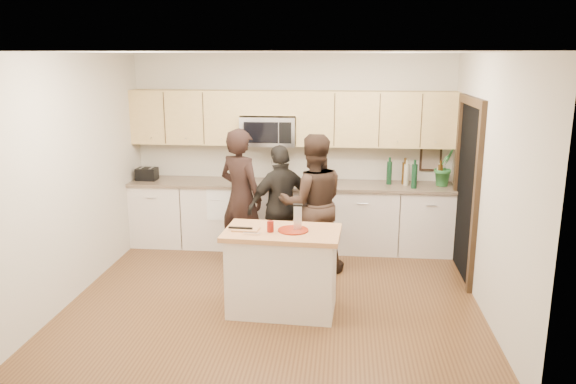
# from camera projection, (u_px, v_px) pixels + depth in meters

# --- Properties ---
(floor) EXTENTS (4.50, 4.50, 0.00)m
(floor) POSITION_uv_depth(u_px,v_px,m) (276.00, 295.00, 6.42)
(floor) COLOR brown
(floor) RESTS_ON ground
(room_shell) EXTENTS (4.52, 4.02, 2.71)m
(room_shell) POSITION_uv_depth(u_px,v_px,m) (275.00, 146.00, 6.01)
(room_shell) COLOR #BCB4A0
(room_shell) RESTS_ON ground
(back_cabinetry) EXTENTS (4.50, 0.66, 0.94)m
(back_cabinetry) POSITION_uv_depth(u_px,v_px,m) (290.00, 215.00, 7.94)
(back_cabinetry) COLOR beige
(back_cabinetry) RESTS_ON ground
(upper_cabinetry) EXTENTS (4.50, 0.33, 0.75)m
(upper_cabinetry) POSITION_uv_depth(u_px,v_px,m) (294.00, 117.00, 7.75)
(upper_cabinetry) COLOR tan
(upper_cabinetry) RESTS_ON ground
(microwave) EXTENTS (0.76, 0.41, 0.40)m
(microwave) POSITION_uv_depth(u_px,v_px,m) (269.00, 131.00, 7.79)
(microwave) COLOR silver
(microwave) RESTS_ON ground
(doorway) EXTENTS (0.06, 1.25, 2.20)m
(doorway) POSITION_uv_depth(u_px,v_px,m) (467.00, 184.00, 6.80)
(doorway) COLOR black
(doorway) RESTS_ON ground
(framed_picture) EXTENTS (0.30, 0.03, 0.38)m
(framed_picture) POSITION_uv_depth(u_px,v_px,m) (431.00, 157.00, 7.84)
(framed_picture) COLOR black
(framed_picture) RESTS_ON ground
(dish_towel) EXTENTS (0.34, 0.60, 0.48)m
(dish_towel) POSITION_uv_depth(u_px,v_px,m) (221.00, 194.00, 7.77)
(dish_towel) COLOR white
(dish_towel) RESTS_ON ground
(island) EXTENTS (1.23, 0.76, 0.90)m
(island) POSITION_uv_depth(u_px,v_px,m) (282.00, 271.00, 5.93)
(island) COLOR beige
(island) RESTS_ON ground
(red_plate) EXTENTS (0.32, 0.32, 0.02)m
(red_plate) POSITION_uv_depth(u_px,v_px,m) (293.00, 230.00, 5.81)
(red_plate) COLOR maroon
(red_plate) RESTS_ON island
(box_grater) EXTENTS (0.10, 0.06, 0.26)m
(box_grater) POSITION_uv_depth(u_px,v_px,m) (298.00, 216.00, 5.80)
(box_grater) COLOR silver
(box_grater) RESTS_ON red_plate
(drink_glass) EXTENTS (0.07, 0.07, 0.11)m
(drink_glass) POSITION_uv_depth(u_px,v_px,m) (270.00, 227.00, 5.77)
(drink_glass) COLOR maroon
(drink_glass) RESTS_ON island
(cutting_board) EXTENTS (0.28, 0.17, 0.02)m
(cutting_board) POSITION_uv_depth(u_px,v_px,m) (246.00, 229.00, 5.83)
(cutting_board) COLOR #AE7448
(cutting_board) RESTS_ON island
(tongs) EXTENTS (0.26, 0.04, 0.02)m
(tongs) POSITION_uv_depth(u_px,v_px,m) (240.00, 228.00, 5.82)
(tongs) COLOR black
(tongs) RESTS_ON cutting_board
(knife) EXTENTS (0.18, 0.03, 0.01)m
(knife) POSITION_uv_depth(u_px,v_px,m) (252.00, 233.00, 5.68)
(knife) COLOR silver
(knife) RESTS_ON cutting_board
(toaster) EXTENTS (0.28, 0.22, 0.18)m
(toaster) POSITION_uv_depth(u_px,v_px,m) (147.00, 174.00, 7.99)
(toaster) COLOR black
(toaster) RESTS_ON back_cabinetry
(bottle_cluster) EXTENTS (0.75, 0.32, 0.39)m
(bottle_cluster) POSITION_uv_depth(u_px,v_px,m) (414.00, 173.00, 7.62)
(bottle_cluster) COLOR black
(bottle_cluster) RESTS_ON back_cabinetry
(orchid) EXTENTS (0.37, 0.36, 0.52)m
(orchid) POSITION_uv_depth(u_px,v_px,m) (445.00, 167.00, 7.59)
(orchid) COLOR #2A6A30
(orchid) RESTS_ON back_cabinetry
(woman_left) EXTENTS (0.78, 0.70, 1.78)m
(woman_left) POSITION_uv_depth(u_px,v_px,m) (241.00, 197.00, 7.23)
(woman_left) COLOR black
(woman_left) RESTS_ON ground
(woman_center) EXTENTS (0.98, 0.84, 1.75)m
(woman_center) POSITION_uv_depth(u_px,v_px,m) (313.00, 204.00, 6.99)
(woman_center) COLOR black
(woman_center) RESTS_ON ground
(woman_right) EXTENTS (0.99, 0.82, 1.58)m
(woman_right) POSITION_uv_depth(u_px,v_px,m) (282.00, 206.00, 7.17)
(woman_right) COLOR black
(woman_right) RESTS_ON ground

